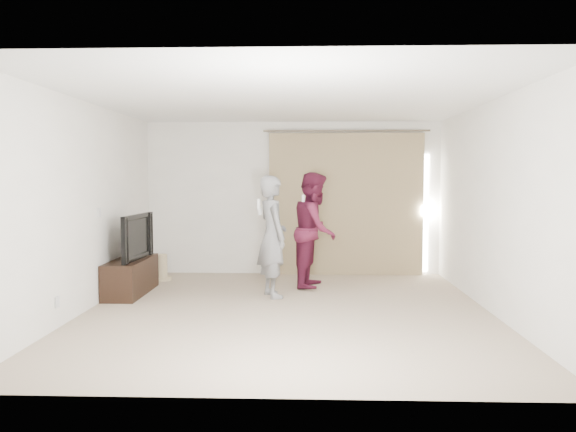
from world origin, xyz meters
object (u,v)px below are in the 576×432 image
at_px(person_man, 272,236).
at_px(tv_console, 131,277).
at_px(tv, 130,237).
at_px(person_woman, 315,230).

bearing_deg(person_man, tv_console, 176.98).
height_order(tv, person_woman, person_woman).
relative_size(person_man, person_woman, 0.97).
distance_m(tv_console, person_woman, 2.77).
height_order(person_man, person_woman, person_woman).
xyz_separation_m(tv_console, person_man, (2.03, -0.11, 0.59)).
relative_size(tv_console, person_woman, 0.74).
distance_m(tv_console, person_man, 2.12).
distance_m(tv_console, tv, 0.57).
xyz_separation_m(tv, person_man, (2.03, -0.11, 0.02)).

